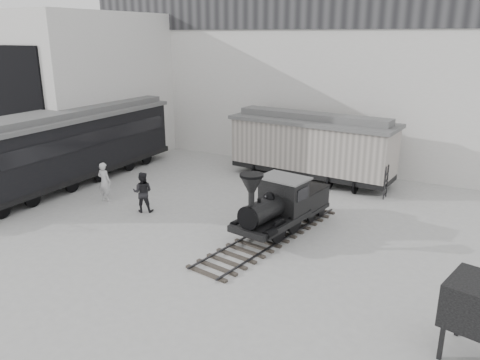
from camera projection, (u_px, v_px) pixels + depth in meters
The scene contains 8 objects.
ground at pixel (196, 263), 16.55m from camera, with size 90.00×90.00×0.00m, color #9E9E9B.
north_wall at pixel (336, 73), 27.43m from camera, with size 34.00×2.51×11.00m.
west_pavilion at pixel (93, 87), 30.19m from camera, with size 7.00×12.11×9.00m.
locomotive at pixel (280, 208), 18.80m from camera, with size 3.01×8.28×2.86m.
boxcar at pixel (312, 145), 25.47m from camera, with size 9.28×3.52×3.73m.
passenger_coach at pixel (75, 145), 25.11m from camera, with size 3.30×13.97×3.72m.
visitor_a at pixel (104, 182), 22.49m from camera, with size 0.70×0.46×1.91m, color silver.
visitor_b at pixel (143, 192), 21.10m from camera, with size 0.91×0.71×1.86m, color black.
Camera 1 is at (8.53, -12.33, 7.76)m, focal length 35.00 mm.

